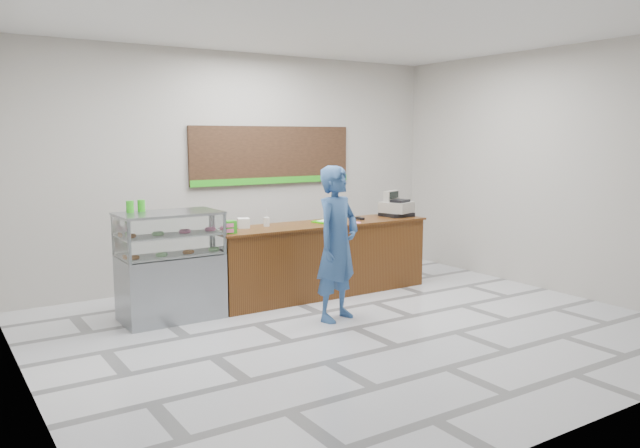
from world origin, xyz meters
TOP-DOWN VIEW (x-y plane):
  - floor at (0.00, 0.00)m, footprint 7.00×7.00m
  - back_wall at (0.00, 3.00)m, footprint 7.00×0.00m
  - ceiling at (0.00, 0.00)m, footprint 7.00×7.00m
  - sales_counter at (0.55, 1.55)m, footprint 3.26×0.76m
  - display_case at (-1.67, 1.55)m, footprint 1.22×0.72m
  - menu_board at (0.55, 2.96)m, footprint 2.80×0.06m
  - cash_register at (1.92, 1.57)m, footprint 0.53×0.54m
  - card_terminal at (1.21, 1.54)m, footprint 0.07×0.14m
  - serving_tray at (0.66, 1.60)m, footprint 0.41×0.34m
  - napkin_box at (-0.59, 1.72)m, footprint 0.19×0.19m
  - straw_cup at (-0.26, 1.68)m, footprint 0.08×0.08m
  - promo_box at (-0.95, 1.39)m, footprint 0.19×0.13m
  - donut_decal at (0.96, 1.32)m, footprint 0.18×0.18m
  - green_cup_left at (-2.07, 1.77)m, footprint 0.09×0.09m
  - green_cup_right at (-1.92, 1.81)m, footprint 0.09×0.09m
  - customer at (0.04, 0.42)m, footprint 0.80×0.66m

SIDE VIEW (x-z plane):
  - floor at x=0.00m, z-range 0.00..0.00m
  - sales_counter at x=0.55m, z-range 0.00..1.03m
  - display_case at x=-1.67m, z-range 0.01..1.34m
  - customer at x=0.04m, z-range 0.00..1.89m
  - donut_decal at x=0.96m, z-range 1.03..1.03m
  - serving_tray at x=0.66m, z-range 1.03..1.05m
  - card_terminal at x=1.21m, z-range 1.03..1.07m
  - straw_cup at x=-0.26m, z-range 1.03..1.15m
  - napkin_box at x=-0.59m, z-range 1.03..1.16m
  - promo_box at x=-0.95m, z-range 1.03..1.19m
  - cash_register at x=1.92m, z-range 0.98..1.37m
  - green_cup_left at x=-2.07m, z-range 1.33..1.47m
  - green_cup_right at x=-1.92m, z-range 1.33..1.47m
  - back_wall at x=0.00m, z-range -1.75..5.25m
  - menu_board at x=0.55m, z-range 1.48..2.38m
  - ceiling at x=0.00m, z-range 3.50..3.50m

